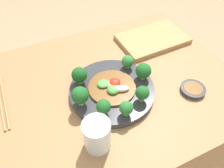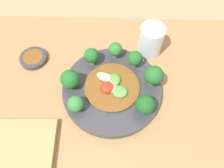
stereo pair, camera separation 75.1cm
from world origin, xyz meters
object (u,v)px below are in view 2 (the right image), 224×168
(broccoli_southwest, at_px, (76,104))
(drinking_glass, at_px, (151,40))
(broccoli_east, at_px, (154,76))
(broccoli_northeast, at_px, (135,58))
(broccoli_southeast, at_px, (145,105))
(broccoli_northwest, at_px, (91,56))
(plate, at_px, (112,90))
(sauce_dish, at_px, (33,58))
(stirfry_center, at_px, (112,86))
(broccoli_north, at_px, (115,50))
(broccoli_west, at_px, (70,79))

(broccoli_southwest, bearing_deg, drinking_glass, 46.95)
(broccoli_east, bearing_deg, broccoli_northeast, 128.33)
(broccoli_southeast, relative_size, broccoli_northwest, 1.10)
(plate, height_order, broccoli_southwest, broccoli_southwest)
(sauce_dish, bearing_deg, plate, -23.13)
(broccoli_southwest, relative_size, drinking_glass, 0.51)
(broccoli_northwest, height_order, broccoli_southwest, broccoli_northwest)
(drinking_glass, bearing_deg, stirfry_center, -127.09)
(broccoli_north, bearing_deg, broccoli_west, -137.86)
(broccoli_north, height_order, sauce_dish, broccoli_north)
(plate, height_order, broccoli_north, broccoli_north)
(broccoli_north, relative_size, stirfry_center, 0.34)
(broccoli_east, height_order, stirfry_center, broccoli_east)
(broccoli_southwest, relative_size, stirfry_center, 0.33)
(broccoli_east, distance_m, broccoli_southwest, 0.22)
(broccoli_northwest, bearing_deg, broccoli_east, -20.69)
(broccoli_northwest, xyz_separation_m, stirfry_center, (0.06, -0.08, -0.03))
(broccoli_east, xyz_separation_m, broccoli_southeast, (-0.03, -0.08, -0.00))
(broccoli_north, relative_size, drinking_glass, 0.53)
(broccoli_west, relative_size, broccoli_southwest, 1.21)
(broccoli_southeast, relative_size, broccoli_northeast, 1.16)
(broccoli_southwest, bearing_deg, broccoli_north, 61.14)
(broccoli_north, height_order, stirfry_center, broccoli_north)
(broccoli_east, bearing_deg, plate, -170.80)
(broccoli_southwest, bearing_deg, stirfry_center, 36.84)
(broccoli_northwest, xyz_separation_m, sauce_dish, (-0.19, 0.02, -0.05))
(broccoli_northwest, relative_size, broccoli_northeast, 1.06)
(broccoli_west, xyz_separation_m, broccoli_southwest, (0.02, -0.07, -0.01))
(broccoli_northwest, xyz_separation_m, drinking_glass, (0.18, 0.07, -0.01))
(plate, xyz_separation_m, drinking_glass, (0.11, 0.15, 0.04))
(broccoli_west, bearing_deg, broccoli_southeast, -19.25)
(broccoli_northwest, bearing_deg, broccoli_southeast, -45.65)
(broccoli_southeast, xyz_separation_m, broccoli_northeast, (-0.02, 0.15, -0.00))
(broccoli_west, bearing_deg, plate, -1.38)
(broccoli_west, distance_m, sauce_dish, 0.18)
(stirfry_center, bearing_deg, broccoli_east, 8.50)
(drinking_glass, bearing_deg, plate, -126.66)
(plate, bearing_deg, stirfry_center, 123.54)
(drinking_glass, bearing_deg, broccoli_northeast, -124.29)
(broccoli_northwest, distance_m, stirfry_center, 0.11)
(broccoli_east, distance_m, broccoli_north, 0.14)
(broccoli_southeast, height_order, stirfry_center, broccoli_southeast)
(broccoli_east, xyz_separation_m, broccoli_southwest, (-0.20, -0.08, -0.01))
(broccoli_southeast, distance_m, broccoli_southwest, 0.18)
(broccoli_east, distance_m, sauce_dish, 0.38)
(plate, relative_size, sauce_dish, 3.37)
(broccoli_southwest, bearing_deg, broccoli_northwest, 78.95)
(broccoli_southwest, bearing_deg, sauce_dish, 132.55)
(broccoli_east, height_order, drinking_glass, drinking_glass)
(stirfry_center, height_order, sauce_dish, stirfry_center)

